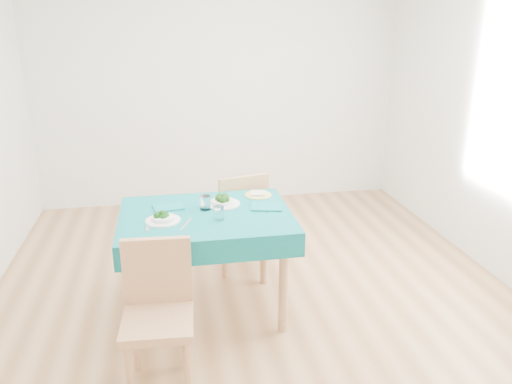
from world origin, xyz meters
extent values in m
cube|color=olive|center=(0.00, 0.00, -0.01)|extent=(4.00, 4.50, 0.02)
cube|color=silver|center=(0.00, 2.25, 1.35)|extent=(4.00, 0.02, 2.70)
cube|color=silver|center=(0.00, -2.25, 1.35)|extent=(4.00, 0.02, 2.70)
cube|color=#096062|center=(-0.37, -0.12, 0.38)|extent=(1.14, 0.87, 0.76)
cube|color=#A6774E|center=(-0.70, -0.85, 0.49)|extent=(0.41, 0.45, 0.97)
cube|color=#A6774E|center=(-0.07, 0.57, 0.52)|extent=(0.52, 0.54, 1.04)
cube|color=silver|center=(-0.75, -0.28, 0.76)|extent=(0.02, 0.16, 0.00)
cube|color=silver|center=(-0.51, -0.29, 0.76)|extent=(0.10, 0.19, 0.00)
cube|color=silver|center=(-0.30, 0.03, 0.76)|extent=(0.07, 0.16, 0.00)
cube|color=silver|center=(0.08, -0.09, 0.76)|extent=(0.10, 0.20, 0.00)
cube|color=#0D6B6D|center=(-0.62, 0.03, 0.76)|extent=(0.23, 0.18, 0.01)
cube|color=#0D6B6D|center=(0.06, -0.09, 0.76)|extent=(0.24, 0.20, 0.01)
cylinder|color=white|center=(-0.36, -0.04, 0.81)|extent=(0.08, 0.08, 0.10)
cylinder|color=white|center=(-0.29, -0.24, 0.80)|extent=(0.07, 0.07, 0.09)
cylinder|color=#C5CB63|center=(0.05, 0.18, 0.76)|extent=(0.20, 0.20, 0.01)
cube|color=beige|center=(0.05, 0.18, 0.78)|extent=(0.13, 0.13, 0.02)
camera|label=1|loc=(-0.59, -3.27, 2.00)|focal=35.00mm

